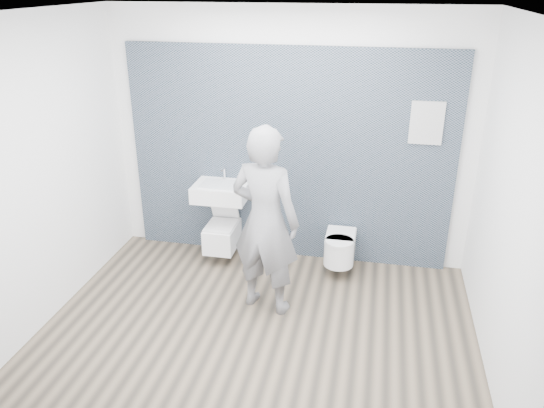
% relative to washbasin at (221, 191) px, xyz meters
% --- Properties ---
extents(ground, '(4.00, 4.00, 0.00)m').
position_rel_washbasin_xyz_m(ground, '(0.71, -1.22, -0.83)').
color(ground, brown).
rests_on(ground, ground).
extents(room_shell, '(4.00, 4.00, 4.00)m').
position_rel_washbasin_xyz_m(room_shell, '(0.71, -1.22, 0.91)').
color(room_shell, silver).
rests_on(room_shell, ground).
extents(tile_wall, '(3.60, 0.06, 2.40)m').
position_rel_washbasin_xyz_m(tile_wall, '(0.71, 0.25, -0.83)').
color(tile_wall, black).
rests_on(tile_wall, ground).
extents(washbasin, '(0.60, 0.45, 0.45)m').
position_rel_washbasin_xyz_m(washbasin, '(0.00, 0.00, 0.00)').
color(washbasin, white).
rests_on(washbasin, ground).
extents(toilet_square, '(0.34, 0.49, 0.63)m').
position_rel_washbasin_xyz_m(toilet_square, '(-0.00, -0.02, -0.53)').
color(toilet_square, white).
rests_on(toilet_square, ground).
extents(toilet_rounded, '(0.33, 0.55, 0.30)m').
position_rel_washbasin_xyz_m(toilet_rounded, '(1.36, -0.05, -0.54)').
color(toilet_rounded, white).
rests_on(toilet_rounded, ground).
extents(info_placard, '(0.33, 0.03, 0.44)m').
position_rel_washbasin_xyz_m(info_placard, '(2.15, 0.21, -0.83)').
color(info_placard, white).
rests_on(info_placard, ground).
extents(visitor, '(0.76, 0.59, 1.86)m').
position_rel_washbasin_xyz_m(visitor, '(0.70, -0.88, 0.10)').
color(visitor, slate).
rests_on(visitor, ground).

